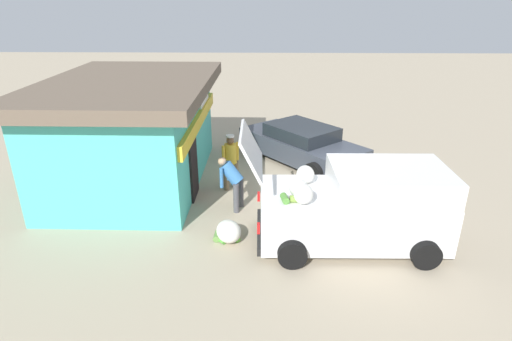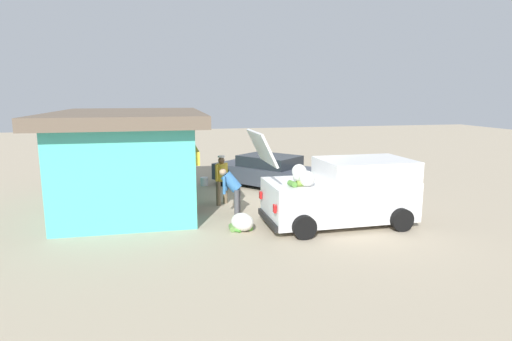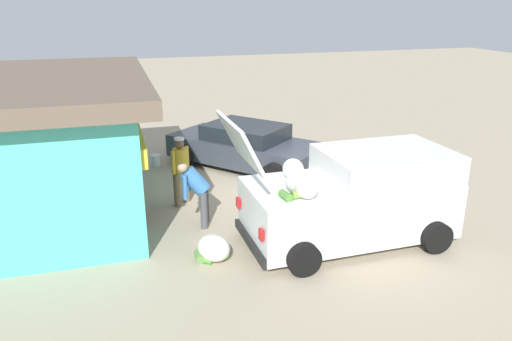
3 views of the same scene
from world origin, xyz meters
name	(u,v)px [view 3 (image 3 of 3)]	position (x,y,z in m)	size (l,w,h in m)	color
ground_plane	(287,195)	(0.00, 0.00, 0.00)	(60.00, 60.00, 0.00)	tan
storefront_bar	(46,144)	(0.69, 5.35, 1.55)	(6.56, 4.52, 3.00)	#4CC6B7
delivery_van	(355,197)	(-2.54, -0.45, 0.89)	(2.26, 4.42, 2.61)	white
parked_sedan	(246,147)	(2.35, 0.38, 0.59)	(4.50, 4.20, 1.23)	#383D47
vendor_standing	(181,167)	(0.18, 2.53, 0.91)	(0.48, 0.48, 1.60)	#726047
customer_bending	(196,188)	(-1.03, 2.40, 0.83)	(0.61, 0.68, 1.39)	#4C4C51
unloaded_banana_pile	(213,249)	(-2.56, 2.40, 0.21)	(0.85, 0.75, 0.46)	silver
paint_bucket	(156,160)	(3.13, 2.82, 0.17)	(0.30, 0.30, 0.33)	silver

